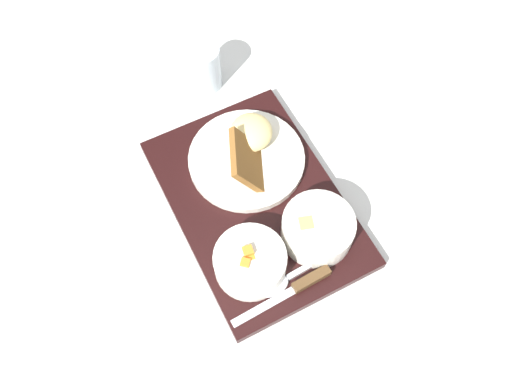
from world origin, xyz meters
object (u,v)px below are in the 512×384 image
object	(u,v)px
bowl_soup	(318,228)
plate_main	(248,152)
bowl_salad	(250,261)
knife	(302,285)
spoon	(285,280)
glass_water	(204,69)

from	to	relation	value
bowl_soup	plate_main	bearing A→B (deg)	3.30
bowl_salad	knife	world-z (taller)	bowl_salad
bowl_soup	spoon	xyz separation A→B (m)	(-0.04, 0.09, -0.03)
plate_main	glass_water	size ratio (longest dim) A/B	2.18
plate_main	spoon	distance (m)	0.25
bowl_soup	glass_water	distance (m)	0.40
bowl_soup	plate_main	xyz separation A→B (m)	(0.20, 0.01, -0.01)
bowl_soup	knife	bearing A→B (deg)	128.43
plate_main	spoon	bearing A→B (deg)	160.62
glass_water	bowl_salad	bearing A→B (deg)	159.07
glass_water	plate_main	bearing A→B (deg)	170.77
plate_main	knife	world-z (taller)	plate_main
bowl_soup	spoon	world-z (taller)	bowl_soup
bowl_soup	bowl_salad	bearing A→B (deg)	83.41
knife	glass_water	size ratio (longest dim) A/B	1.86
spoon	glass_water	xyz separation A→B (m)	(0.44, -0.12, 0.02)
knife	spoon	xyz separation A→B (m)	(0.02, 0.02, -0.00)
bowl_soup	plate_main	world-z (taller)	plate_main
plate_main	spoon	xyz separation A→B (m)	(-0.23, 0.08, -0.01)
bowl_salad	spoon	distance (m)	0.06
bowl_soup	knife	world-z (taller)	bowl_soup
bowl_salad	plate_main	distance (m)	0.21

